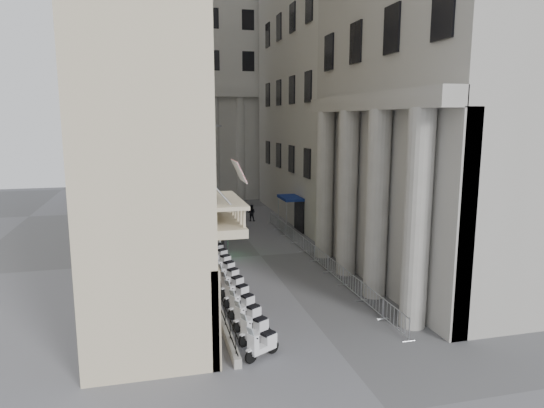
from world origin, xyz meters
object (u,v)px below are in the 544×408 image
at_px(scooter_0, 263,358).
at_px(pedestrian_b, 251,213).
at_px(security_tent, 197,199).
at_px(street_lamp, 194,168).
at_px(pedestrian_a, 220,213).
at_px(info_kiosk, 225,245).

bearing_deg(scooter_0, pedestrian_b, -40.28).
height_order(scooter_0, security_tent, security_tent).
height_order(scooter_0, pedestrian_b, pedestrian_b).
bearing_deg(security_tent, scooter_0, -88.94).
distance_m(street_lamp, pedestrian_a, 5.90).
bearing_deg(security_tent, pedestrian_a, 55.72).
bearing_deg(pedestrian_a, scooter_0, 64.33).
bearing_deg(pedestrian_a, street_lamp, 27.63).
relative_size(pedestrian_a, pedestrian_b, 1.26).
bearing_deg(info_kiosk, security_tent, 91.10).
height_order(security_tent, pedestrian_a, security_tent).
bearing_deg(pedestrian_b, security_tent, 59.69).
bearing_deg(info_kiosk, scooter_0, -99.84).
bearing_deg(info_kiosk, pedestrian_b, 62.37).
height_order(security_tent, info_kiosk, security_tent).
distance_m(street_lamp, pedestrian_b, 7.99).
bearing_deg(info_kiosk, street_lamp, 92.15).
xyz_separation_m(security_tent, pedestrian_a, (2.31, 3.38, -1.91)).
distance_m(street_lamp, info_kiosk, 9.37).
distance_m(security_tent, info_kiosk, 7.95).
xyz_separation_m(scooter_0, security_tent, (-0.41, 22.45, 2.90)).
distance_m(scooter_0, security_tent, 22.64).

